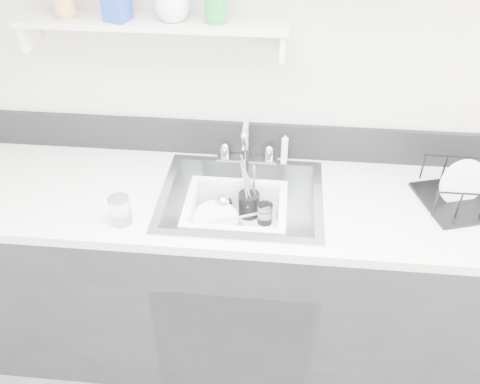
# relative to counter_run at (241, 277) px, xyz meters

# --- Properties ---
(room_shell) EXTENTS (3.50, 3.00, 2.60)m
(room_shell) POSITION_rel_counter_run_xyz_m (0.00, -0.80, 1.22)
(room_shell) COLOR silver
(room_shell) RESTS_ON ground
(counter_run) EXTENTS (3.20, 0.62, 0.92)m
(counter_run) POSITION_rel_counter_run_xyz_m (0.00, 0.00, 0.00)
(counter_run) COLOR black
(counter_run) RESTS_ON ground
(backsplash) EXTENTS (3.20, 0.02, 0.16)m
(backsplash) POSITION_rel_counter_run_xyz_m (0.00, 0.30, 0.54)
(backsplash) COLOR black
(backsplash) RESTS_ON counter_run
(sink) EXTENTS (0.64, 0.52, 0.20)m
(sink) POSITION_rel_counter_run_xyz_m (0.00, 0.00, 0.37)
(sink) COLOR silver
(sink) RESTS_ON counter_run
(faucet) EXTENTS (0.26, 0.18, 0.23)m
(faucet) POSITION_rel_counter_run_xyz_m (0.00, 0.25, 0.52)
(faucet) COLOR silver
(faucet) RESTS_ON counter_run
(side_sprayer) EXTENTS (0.03, 0.03, 0.14)m
(side_sprayer) POSITION_rel_counter_run_xyz_m (0.16, 0.25, 0.53)
(side_sprayer) COLOR white
(side_sprayer) RESTS_ON counter_run
(wall_shelf) EXTENTS (1.00, 0.16, 0.12)m
(wall_shelf) POSITION_rel_counter_run_xyz_m (-0.35, 0.23, 1.05)
(wall_shelf) COLOR silver
(wall_shelf) RESTS_ON room_shell
(wash_tub) EXTENTS (0.48, 0.43, 0.15)m
(wash_tub) POSITION_rel_counter_run_xyz_m (-0.02, -0.03, 0.37)
(wash_tub) COLOR white
(wash_tub) RESTS_ON sink
(plate_stack) EXTENTS (0.23, 0.22, 0.09)m
(plate_stack) POSITION_rel_counter_run_xyz_m (-0.09, -0.03, 0.33)
(plate_stack) COLOR white
(plate_stack) RESTS_ON wash_tub
(utensil_cup) EXTENTS (0.09, 0.09, 0.29)m
(utensil_cup) POSITION_rel_counter_run_xyz_m (0.02, 0.07, 0.37)
(utensil_cup) COLOR black
(utensil_cup) RESTS_ON wash_tub
(ladle) EXTENTS (0.28, 0.32, 0.09)m
(ladle) POSITION_rel_counter_run_xyz_m (-0.03, -0.00, 0.35)
(ladle) COLOR silver
(ladle) RESTS_ON wash_tub
(tumbler_in_tub) EXTENTS (0.07, 0.07, 0.09)m
(tumbler_in_tub) POSITION_rel_counter_run_xyz_m (0.10, 0.03, 0.35)
(tumbler_in_tub) COLOR white
(tumbler_in_tub) RESTS_ON wash_tub
(tumbler_counter) EXTENTS (0.10, 0.10, 0.11)m
(tumbler_counter) POSITION_rel_counter_run_xyz_m (-0.43, -0.19, 0.51)
(tumbler_counter) COLOR white
(tumbler_counter) RESTS_ON counter_run
(dish_rack) EXTENTS (0.44, 0.38, 0.13)m
(dish_rack) POSITION_rel_counter_run_xyz_m (0.89, 0.06, 0.53)
(dish_rack) COLOR black
(dish_rack) RESTS_ON counter_run
(bowl_small) EXTENTS (0.13, 0.13, 0.03)m
(bowl_small) POSITION_rel_counter_run_xyz_m (0.07, -0.09, 0.32)
(bowl_small) COLOR white
(bowl_small) RESTS_ON wash_tub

